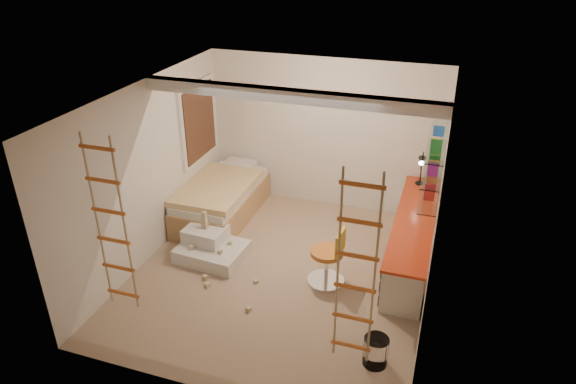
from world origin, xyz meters
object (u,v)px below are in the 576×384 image
(desk, at_px, (412,238))
(swivel_chair, at_px, (328,264))
(bed, at_px, (222,199))
(play_platform, at_px, (211,247))

(desk, relative_size, swivel_chair, 3.23)
(bed, xyz_separation_m, swivel_chair, (2.17, -1.26, -0.01))
(swivel_chair, bearing_deg, play_platform, 177.11)
(swivel_chair, xyz_separation_m, play_platform, (-1.83, 0.09, -0.15))
(bed, bearing_deg, play_platform, -73.73)
(desk, distance_m, play_platform, 2.98)
(bed, relative_size, play_platform, 1.97)
(play_platform, bearing_deg, swivel_chair, -2.89)
(bed, distance_m, play_platform, 1.23)
(swivel_chair, relative_size, play_platform, 0.85)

